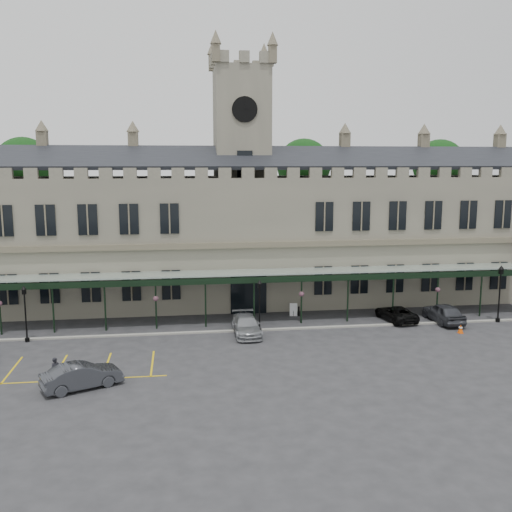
{
  "coord_description": "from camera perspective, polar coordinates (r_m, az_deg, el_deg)",
  "views": [
    {
      "loc": [
        -6.06,
        -38.22,
        13.31
      ],
      "look_at": [
        0.0,
        6.0,
        6.0
      ],
      "focal_mm": 40.0,
      "sensor_mm": 36.0,
      "label": 1
    }
  ],
  "objects": [
    {
      "name": "ground",
      "position": [
        40.93,
        1.16,
        -9.68
      ],
      "size": [
        140.0,
        140.0,
        0.0
      ],
      "primitive_type": "plane",
      "color": "#29292B"
    },
    {
      "name": "car_taxi",
      "position": [
        44.97,
        -0.97,
        -6.95
      ],
      "size": [
        2.07,
        5.02,
        1.45
      ],
      "primitive_type": "imported",
      "rotation": [
        0.0,
        0.0,
        0.01
      ],
      "color": "gray",
      "rests_on": "ground"
    },
    {
      "name": "car_right_a",
      "position": [
        50.79,
        18.25,
        -5.4
      ],
      "size": [
        2.1,
        4.92,
        1.66
      ],
      "primitive_type": "imported",
      "rotation": [
        0.0,
        0.0,
        3.17
      ],
      "color": "#35373C",
      "rests_on": "ground"
    },
    {
      "name": "lamp_post_right",
      "position": [
        52.05,
        23.21,
        -3.01
      ],
      "size": [
        0.46,
        0.46,
        4.87
      ],
      "color": "black",
      "rests_on": "ground"
    },
    {
      "name": "traffic_cone",
      "position": [
        48.2,
        19.78,
        -6.87
      ],
      "size": [
        0.44,
        0.44,
        0.7
      ],
      "rotation": [
        0.0,
        0.0,
        -0.12
      ],
      "color": "#DA4906",
      "rests_on": "ground"
    },
    {
      "name": "bollard_right",
      "position": [
        50.35,
        4.29,
        -5.54
      ],
      "size": [
        0.16,
        0.16,
        0.87
      ],
      "primitive_type": "cylinder",
      "color": "black",
      "rests_on": "ground"
    },
    {
      "name": "tree_behind_right",
      "position": [
        70.01,
        17.83,
        8.46
      ],
      "size": [
        6.0,
        6.0,
        16.0
      ],
      "color": "#332314",
      "rests_on": "ground"
    },
    {
      "name": "person_a",
      "position": [
        37.42,
        -19.39,
        -10.76
      ],
      "size": [
        0.71,
        0.63,
        1.63
      ],
      "primitive_type": "imported",
      "rotation": [
        0.0,
        0.0,
        0.52
      ],
      "color": "black",
      "rests_on": "ground"
    },
    {
      "name": "sign_board",
      "position": [
        50.35,
        3.77,
        -5.39
      ],
      "size": [
        0.67,
        0.17,
        1.15
      ],
      "rotation": [
        0.0,
        0.0,
        -0.19
      ],
      "color": "black",
      "rests_on": "ground"
    },
    {
      "name": "bollard_left",
      "position": [
        49.32,
        -1.53,
        -5.82
      ],
      "size": [
        0.16,
        0.16,
        0.89
      ],
      "primitive_type": "cylinder",
      "color": "black",
      "rests_on": "ground"
    },
    {
      "name": "lamp_post_left",
      "position": [
        46.03,
        -22.09,
        -4.9
      ],
      "size": [
        0.41,
        0.41,
        4.32
      ],
      "color": "black",
      "rests_on": "ground"
    },
    {
      "name": "tree_behind_left",
      "position": [
        65.2,
        -22.19,
        8.19
      ],
      "size": [
        6.0,
        6.0,
        16.0
      ],
      "color": "#332314",
      "rests_on": "ground"
    },
    {
      "name": "parking_markings",
      "position": [
        39.86,
        -19.16,
        -10.74
      ],
      "size": [
        16.0,
        6.0,
        0.01
      ],
      "primitive_type": null,
      "color": "gold",
      "rests_on": "ground"
    },
    {
      "name": "canopy",
      "position": [
        47.36,
        -0.24,
        -4.01
      ],
      "size": [
        50.0,
        4.1,
        4.3
      ],
      "color": "#8C9E93",
      "rests_on": "ground"
    },
    {
      "name": "tree_behind_mid",
      "position": [
        64.77,
        4.79,
        8.83
      ],
      "size": [
        6.0,
        6.0,
        16.0
      ],
      "color": "#332314",
      "rests_on": "ground"
    },
    {
      "name": "kerb",
      "position": [
        46.09,
        0.09,
        -7.41
      ],
      "size": [
        60.0,
        0.4,
        0.12
      ],
      "primitive_type": "cube",
      "color": "gray",
      "rests_on": "ground"
    },
    {
      "name": "clock_tower",
      "position": [
        54.56,
        -1.44,
        9.09
      ],
      "size": [
        5.6,
        5.6,
        24.8
      ],
      "color": "#686457",
      "rests_on": "ground"
    },
    {
      "name": "lamp_post_mid",
      "position": [
        45.18,
        0.36,
        -4.55
      ],
      "size": [
        0.4,
        0.4,
        4.21
      ],
      "color": "black",
      "rests_on": "ground"
    },
    {
      "name": "station_building",
      "position": [
        54.9,
        -1.41,
        2.14
      ],
      "size": [
        60.0,
        10.36,
        17.3
      ],
      "color": "#686457",
      "rests_on": "ground"
    },
    {
      "name": "car_left_b",
      "position": [
        36.21,
        -17.02,
        -11.38
      ],
      "size": [
        4.94,
        3.47,
        1.55
      ],
      "primitive_type": "imported",
      "rotation": [
        0.0,
        0.0,
        2.01
      ],
      "color": "#35373C",
      "rests_on": "ground"
    },
    {
      "name": "car_van",
      "position": [
        50.24,
        13.8,
        -5.59
      ],
      "size": [
        2.79,
        4.83,
        1.27
      ],
      "primitive_type": "imported",
      "rotation": [
        0.0,
        0.0,
        3.3
      ],
      "color": "black",
      "rests_on": "ground"
    }
  ]
}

